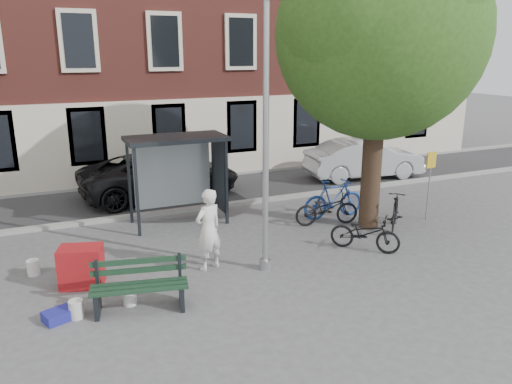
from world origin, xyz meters
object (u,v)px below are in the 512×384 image
object	(u,v)px
bus_shelter	(189,159)
painter	(208,230)
bike_b	(333,199)
car_dark	(161,175)
red_stand	(81,267)
lamppost	(266,153)
bike_c	(365,233)
car_silver	(364,159)
bike_a	(327,208)
bike_d	(395,211)
bench	(140,288)
notice_sign	(430,170)

from	to	relation	value
bus_shelter	painter	xyz separation A→B (m)	(-0.59, -3.56, -0.94)
bike_b	car_dark	distance (m)	6.22
red_stand	lamppost	bearing A→B (deg)	-11.23
bike_c	painter	bearing A→B (deg)	129.06
bike_c	car_silver	xyz separation A→B (m)	(4.50, 6.44, 0.31)
bike_a	bike_c	xyz separation A→B (m)	(-0.13, -2.10, -0.03)
bike_d	red_stand	distance (m)	8.67
bike_c	bench	bearing A→B (deg)	143.67
painter	bike_d	xyz separation A→B (m)	(5.83, 0.55, -0.48)
bike_b	bike_d	distance (m)	1.89
bench	bike_c	size ratio (longest dim) A/B	1.10
bike_a	bike_d	world-z (taller)	bike_a
bike_b	car_dark	size ratio (longest dim) A/B	0.36
bike_c	red_stand	size ratio (longest dim) A/B	1.99
red_stand	painter	bearing A→B (deg)	-5.08
car_silver	notice_sign	world-z (taller)	notice_sign
bike_d	car_dark	size ratio (longest dim) A/B	0.30
painter	notice_sign	xyz separation A→B (m)	(7.21, 0.77, 0.58)
bench	red_stand	xyz separation A→B (m)	(-0.97, 1.52, 0.00)
painter	bike_c	bearing A→B (deg)	151.33
bus_shelter	bike_a	bearing A→B (deg)	-28.94
bike_d	lamppost	bearing A→B (deg)	56.15
bus_shelter	notice_sign	xyz separation A→B (m)	(6.62, -2.78, -0.36)
bus_shelter	notice_sign	distance (m)	7.19
bus_shelter	notice_sign	size ratio (longest dim) A/B	1.36
bike_d	car_silver	distance (m)	6.02
bike_d	red_stand	bearing A→B (deg)	44.78
bus_shelter	bike_b	world-z (taller)	bus_shelter
bench	car_silver	size ratio (longest dim) A/B	0.42
bike_c	red_stand	distance (m)	6.90
painter	bike_a	size ratio (longest dim) A/B	1.02
bench	notice_sign	world-z (taller)	notice_sign
bike_a	car_dark	world-z (taller)	car_dark
red_stand	bike_c	bearing A→B (deg)	-6.36
lamppost	bike_d	xyz separation A→B (m)	(4.63, 1.10, -2.29)
lamppost	bench	size ratio (longest dim) A/B	3.10
painter	bike_a	distance (m)	4.48
bike_a	car_silver	xyz separation A→B (m)	(4.37, 4.34, 0.28)
bench	bike_d	size ratio (longest dim) A/B	1.19
painter	bike_c	world-z (taller)	painter
painter	notice_sign	world-z (taller)	notice_sign
lamppost	painter	world-z (taller)	lamppost
notice_sign	car_dark	bearing A→B (deg)	133.66
bike_c	car_dark	size ratio (longest dim) A/B	0.32
bike_c	bike_d	distance (m)	2.09
bus_shelter	car_silver	bearing A→B (deg)	16.60
car_silver	red_stand	size ratio (longest dim) A/B	5.27
lamppost	bike_b	distance (m)	4.85
bike_c	bus_shelter	bearing A→B (deg)	86.52
bus_shelter	car_dark	distance (m)	3.21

